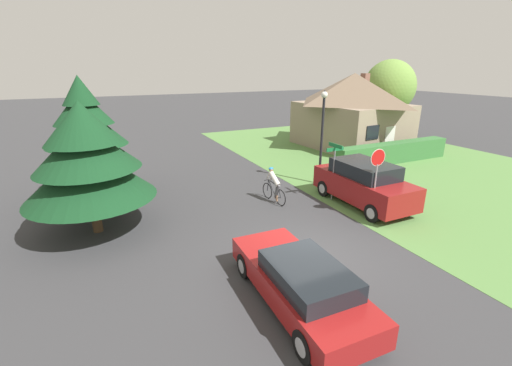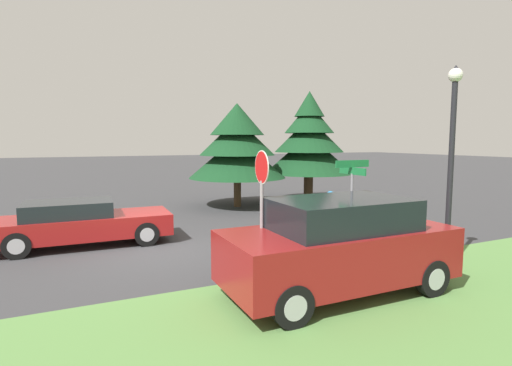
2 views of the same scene
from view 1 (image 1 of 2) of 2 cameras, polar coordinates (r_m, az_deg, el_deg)
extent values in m
plane|color=#38383A|center=(11.18, 8.46, -12.13)|extent=(140.00, 140.00, 0.00)
cube|color=#568442|center=(21.33, 28.00, 1.03)|extent=(16.00, 36.00, 0.01)
cube|color=gray|center=(26.85, 15.50, 9.30)|extent=(6.59, 7.55, 3.18)
pyramid|color=#75604C|center=(26.57, 16.01, 14.93)|extent=(7.11, 8.15, 2.12)
cube|color=silver|center=(24.64, 21.29, 6.50)|extent=(0.90, 0.14, 2.00)
cube|color=black|center=(23.22, 18.86, 7.98)|extent=(1.10, 0.15, 0.90)
cube|color=brown|center=(28.34, 17.71, 16.22)|extent=(0.54, 0.54, 0.80)
cube|color=#387038|center=(23.11, 21.84, 4.72)|extent=(8.42, 0.90, 1.25)
cube|color=maroon|center=(8.99, 7.08, -16.28)|extent=(1.90, 4.81, 0.61)
cube|color=black|center=(8.41, 8.72, -14.79)|extent=(1.62, 2.37, 0.44)
cylinder|color=black|center=(10.02, -1.79, -13.58)|extent=(0.28, 0.70, 0.69)
cylinder|color=#ADADB2|center=(10.02, -1.79, -13.58)|extent=(0.28, 0.41, 0.40)
cylinder|color=black|center=(10.61, 6.17, -11.68)|extent=(0.28, 0.70, 0.69)
cylinder|color=#ADADB2|center=(10.61, 6.17, -11.68)|extent=(0.28, 0.41, 0.40)
cylinder|color=black|center=(7.75, 8.30, -25.24)|extent=(0.28, 0.70, 0.69)
cylinder|color=#ADADB2|center=(7.75, 8.30, -25.24)|extent=(0.28, 0.41, 0.40)
cylinder|color=black|center=(8.50, 17.89, -21.39)|extent=(0.28, 0.70, 0.69)
cylinder|color=#ADADB2|center=(8.50, 17.89, -21.39)|extent=(0.28, 0.41, 0.40)
torus|color=black|center=(14.83, 4.11, -2.45)|extent=(0.12, 0.74, 0.74)
torus|color=black|center=(15.62, 1.90, -1.29)|extent=(0.12, 0.74, 0.74)
cylinder|color=black|center=(14.96, 3.55, -1.55)|extent=(0.05, 0.18, 0.59)
cylinder|color=black|center=(15.24, 2.73, -0.96)|extent=(0.10, 0.65, 0.70)
cylinder|color=black|center=(15.09, 2.90, 0.00)|extent=(0.12, 0.77, 0.13)
cylinder|color=black|center=(14.97, 3.74, -2.47)|extent=(0.07, 0.34, 0.16)
cylinder|color=black|center=(14.82, 3.92, -1.52)|extent=(0.05, 0.22, 0.47)
cylinder|color=black|center=(15.49, 2.00, -0.37)|extent=(0.05, 0.12, 0.56)
cylinder|color=black|center=(15.37, 2.09, 0.56)|extent=(0.44, 0.07, 0.02)
ellipsoid|color=black|center=(14.80, 3.73, -0.51)|extent=(0.10, 0.21, 0.05)
cylinder|color=slate|center=(14.86, 3.71, -1.21)|extent=(0.14, 0.26, 0.49)
cylinder|color=slate|center=(15.01, 3.40, -1.31)|extent=(0.14, 0.26, 0.64)
cylinder|color=tan|center=(15.05, 3.52, -2.49)|extent=(0.08, 0.08, 0.30)
cylinder|color=tan|center=(15.23, 3.38, -2.60)|extent=(0.17, 0.08, 0.21)
cylinder|color=silver|center=(14.95, 3.12, 0.70)|extent=(0.29, 0.72, 0.59)
cylinder|color=silver|center=(15.12, 2.55, 0.96)|extent=(0.10, 0.26, 0.36)
cylinder|color=silver|center=(15.36, 2.06, 1.25)|extent=(0.10, 0.26, 0.36)
sphere|color=tan|center=(15.07, 2.52, 2.25)|extent=(0.19, 0.19, 0.19)
ellipsoid|color=#267FBF|center=(15.05, 2.52, 2.43)|extent=(0.22, 0.18, 0.12)
cube|color=maroon|center=(15.46, 17.47, -0.62)|extent=(1.98, 4.60, 0.98)
cube|color=black|center=(15.25, 17.66, 2.23)|extent=(1.74, 2.67, 0.60)
cylinder|color=black|center=(16.16, 11.24, -0.89)|extent=(0.22, 0.73, 0.73)
cylinder|color=#ADADB2|center=(16.16, 11.24, -0.89)|extent=(0.23, 0.42, 0.42)
cylinder|color=black|center=(17.26, 16.06, 0.00)|extent=(0.22, 0.73, 0.73)
cylinder|color=#ADADB2|center=(17.26, 16.06, 0.00)|extent=(0.23, 0.42, 0.42)
cylinder|color=black|center=(13.98, 18.87, -4.76)|extent=(0.22, 0.73, 0.73)
cylinder|color=#ADADB2|center=(13.98, 18.87, -4.76)|extent=(0.23, 0.42, 0.42)
cylinder|color=black|center=(15.23, 23.77, -3.42)|extent=(0.22, 0.73, 0.73)
cylinder|color=#ADADB2|center=(15.23, 23.77, -3.42)|extent=(0.23, 0.42, 0.42)
cylinder|color=gray|center=(13.98, 19.06, -1.46)|extent=(0.07, 0.07, 2.23)
cylinder|color=red|center=(13.59, 19.67, 4.02)|extent=(0.62, 0.06, 0.62)
cylinder|color=silver|center=(13.59, 19.67, 4.02)|extent=(0.66, 0.05, 0.66)
cylinder|color=black|center=(17.36, 10.85, 6.66)|extent=(0.12, 0.12, 4.32)
sphere|color=white|center=(17.04, 11.34, 14.23)|extent=(0.31, 0.31, 0.31)
cone|color=black|center=(17.03, 11.37, 14.75)|extent=(0.19, 0.19, 0.12)
cylinder|color=gray|center=(15.50, 12.73, 1.18)|extent=(0.06, 0.06, 2.28)
cube|color=#197238|center=(15.19, 13.05, 5.50)|extent=(0.90, 0.03, 0.16)
cube|color=#197238|center=(15.16, 13.10, 6.09)|extent=(0.03, 0.90, 0.16)
cylinder|color=#4C3823|center=(13.66, -25.14, -4.77)|extent=(0.34, 0.34, 1.33)
cone|color=#143D1E|center=(13.16, -26.09, 1.65)|extent=(4.38, 4.38, 1.87)
cone|color=#143D1E|center=(12.95, -26.67, 5.53)|extent=(3.42, 3.42, 1.65)
cone|color=#143D1E|center=(12.81, -27.19, 8.97)|extent=(2.45, 2.45, 1.42)
cylinder|color=#4C3823|center=(17.23, -25.37, 0.02)|extent=(0.45, 0.45, 1.40)
cone|color=#143D1E|center=(16.82, -26.16, 5.37)|extent=(4.33, 4.33, 1.91)
cone|color=#143D1E|center=(16.66, -26.62, 8.50)|extent=(3.38, 3.38, 1.68)
cone|color=#143D1E|center=(16.56, -27.03, 11.25)|extent=(2.43, 2.43, 1.45)
cone|color=#143D1E|center=(16.51, -27.39, 13.59)|extent=(1.47, 1.47, 1.22)
cylinder|color=#4C3823|center=(32.13, 20.71, 9.45)|extent=(0.36, 0.36, 2.31)
ellipsoid|color=olive|center=(31.84, 21.34, 14.68)|extent=(4.23, 4.23, 4.45)
camera|label=2|loc=(17.66, 44.40, 4.67)|focal=28.00mm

